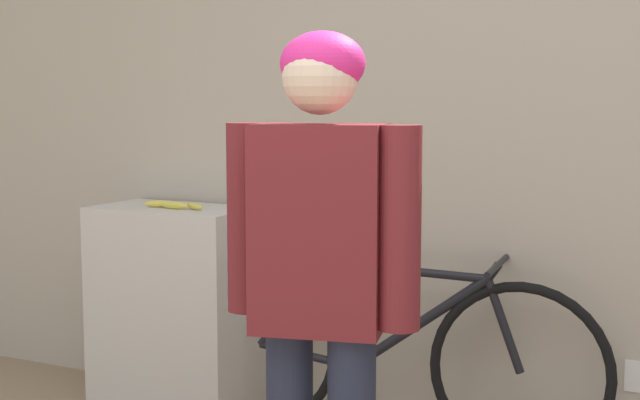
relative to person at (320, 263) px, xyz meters
name	(u,v)px	position (x,y,z in m)	size (l,w,h in m)	color
wall_back	(500,121)	(0.13, 1.32, 0.36)	(8.00, 0.07, 2.60)	#B7AD99
side_shelf	(175,308)	(-1.26, 1.06, -0.48)	(0.71, 0.41, 0.91)	beige
person	(320,263)	(0.00, 0.00, 0.00)	(0.58, 0.31, 1.57)	#23283D
bicycle	(383,351)	(-0.26, 1.08, -0.56)	(1.79, 0.46, 0.78)	black
banana	(175,205)	(-1.22, 1.02, -0.01)	(0.32, 0.08, 0.03)	#EAD64C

